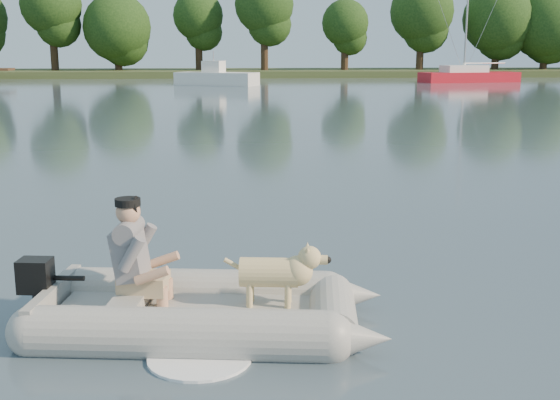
{
  "coord_description": "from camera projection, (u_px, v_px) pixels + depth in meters",
  "views": [
    {
      "loc": [
        -0.18,
        -6.33,
        2.54
      ],
      "look_at": [
        0.48,
        1.94,
        0.75
      ],
      "focal_mm": 45.0,
      "sensor_mm": 36.0,
      "label": 1
    }
  ],
  "objects": [
    {
      "name": "water",
      "position": [
        246.0,
        320.0,
        6.72
      ],
      "size": [
        160.0,
        160.0,
        0.0
      ],
      "primitive_type": "plane",
      "color": "slate",
      "rests_on": "ground"
    },
    {
      "name": "man",
      "position": [
        132.0,
        250.0,
        6.45
      ],
      "size": [
        0.75,
        0.67,
        1.01
      ],
      "primitive_type": null,
      "rotation": [
        0.0,
        0.0,
        -0.13
      ],
      "color": "slate",
      "rests_on": "dinghy"
    },
    {
      "name": "dinghy",
      "position": [
        202.0,
        271.0,
        6.41
      ],
      "size": [
        4.72,
        3.51,
        1.31
      ],
      "primitive_type": null,
      "rotation": [
        0.0,
        0.0,
        -0.13
      ],
      "color": "gray",
      "rests_on": "water"
    },
    {
      "name": "motorboat",
      "position": [
        217.0,
        69.0,
        49.64
      ],
      "size": [
        6.38,
        4.58,
        2.52
      ],
      "primitive_type": null,
      "rotation": [
        0.0,
        0.0,
        -0.43
      ],
      "color": "white",
      "rests_on": "water"
    },
    {
      "name": "dog",
      "position": [
        269.0,
        277.0,
        6.44
      ],
      "size": [
        0.91,
        0.42,
        0.58
      ],
      "primitive_type": null,
      "rotation": [
        0.0,
        0.0,
        -0.13
      ],
      "color": "tan",
      "rests_on": "dinghy"
    },
    {
      "name": "shore_bank",
      "position": [
        225.0,
        73.0,
        67.08
      ],
      "size": [
        160.0,
        12.0,
        0.7
      ],
      "primitive_type": "cube",
      "color": "#47512D",
      "rests_on": "water"
    },
    {
      "name": "treeline",
      "position": [
        307.0,
        18.0,
        65.7
      ],
      "size": [
        90.19,
        7.35,
        9.27
      ],
      "color": "#332316",
      "rests_on": "shore_bank"
    },
    {
      "name": "outboard_motor",
      "position": [
        37.0,
        295.0,
        6.54
      ],
      "size": [
        0.42,
        0.32,
        0.74
      ],
      "primitive_type": null,
      "rotation": [
        0.0,
        0.0,
        -0.13
      ],
      "color": "black",
      "rests_on": "dinghy"
    },
    {
      "name": "sailboat",
      "position": [
        468.0,
        76.0,
        54.63
      ],
      "size": [
        8.02,
        3.73,
        10.62
      ],
      "rotation": [
        0.0,
        0.0,
        0.19
      ],
      "color": "red",
      "rests_on": "water"
    }
  ]
}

